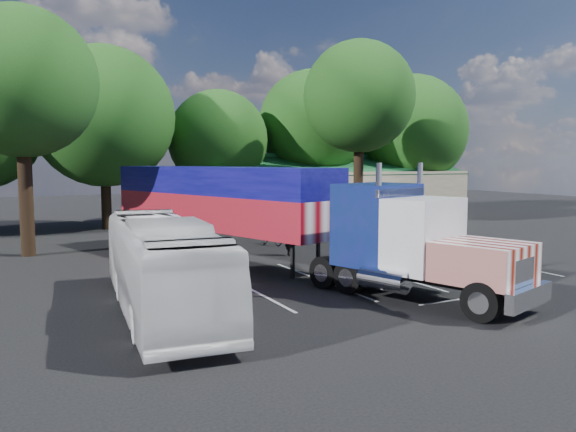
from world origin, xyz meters
name	(u,v)px	position (x,y,z in m)	size (l,w,h in m)	color
ground	(261,258)	(0.00, 0.00, 0.00)	(120.00, 120.00, 0.00)	black
event_hall	(321,191)	(13.74, 17.81, 2.21)	(24.20, 14.12, 5.55)	beige
tree_row_c	(104,117)	(-5.00, 16.20, 8.04)	(10.00, 10.00, 13.05)	black
tree_row_d	(218,140)	(4.00, 17.50, 6.58)	(8.00, 8.00, 10.60)	black
tree_row_e	(313,125)	(13.00, 18.00, 8.09)	(9.60, 9.60, 12.90)	black
tree_row_f	(412,130)	(23.00, 16.80, 7.79)	(10.40, 10.40, 13.00)	black
tree_near_left	(21,83)	(-10.50, 6.00, 8.81)	(7.60, 7.60, 12.65)	black
tree_near_right	(359,97)	(11.50, 8.50, 9.46)	(8.00, 8.00, 13.50)	black
semi_truck	(258,208)	(-1.03, -2.04, 2.73)	(9.68, 22.76, 4.82)	black
woman	(289,239)	(1.60, 0.00, 0.88)	(0.64, 0.42, 1.75)	black
bicycle	(271,237)	(2.30, 3.72, 0.48)	(0.64, 1.84, 0.97)	black
tour_bus	(163,266)	(-7.00, -8.00, 1.53)	(2.57, 11.00, 3.06)	silver
silver_sedan	(247,215)	(5.00, 14.00, 0.79)	(1.67, 4.77, 1.57)	#9CA0A4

